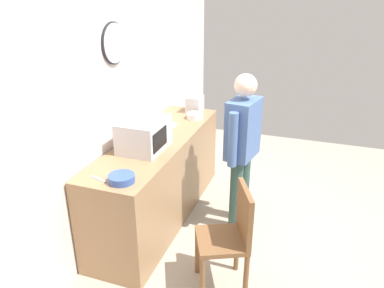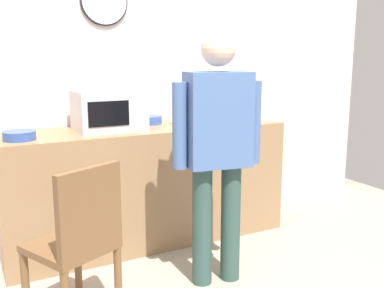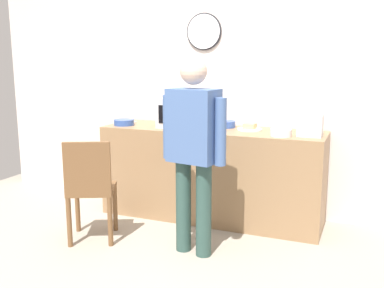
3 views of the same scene
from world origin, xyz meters
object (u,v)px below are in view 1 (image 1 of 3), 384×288
(mixing_bowl, at_px, (148,130))
(fork_utensil, at_px, (98,179))
(toaster, at_px, (195,104))
(sandwich_plate, at_px, (166,124))
(person_standing, at_px, (242,142))
(wooden_chair, at_px, (231,234))
(microwave, at_px, (144,134))
(cereal_bowl, at_px, (122,178))
(spoon_utensil, at_px, (163,116))
(salad_bowl, at_px, (195,116))

(mixing_bowl, relative_size, fork_utensil, 1.22)
(toaster, bearing_deg, sandwich_plate, 166.72)
(sandwich_plate, height_order, person_standing, person_standing)
(person_standing, bearing_deg, mixing_bowl, 92.86)
(sandwich_plate, xyz_separation_m, person_standing, (-0.23, -0.93, 0.00))
(fork_utensil, relative_size, wooden_chair, 0.18)
(microwave, xyz_separation_m, wooden_chair, (-0.50, -1.00, -0.56))
(cereal_bowl, xyz_separation_m, toaster, (1.93, 0.04, 0.07))
(toaster, height_order, spoon_utensil, toaster)
(cereal_bowl, height_order, mixing_bowl, mixing_bowl)
(fork_utensil, bearing_deg, salad_bowl, -8.19)
(spoon_utensil, bearing_deg, wooden_chair, -140.01)
(toaster, distance_m, spoon_utensil, 0.44)
(spoon_utensil, bearing_deg, microwave, -166.27)
(cereal_bowl, bearing_deg, microwave, 10.01)
(microwave, height_order, sandwich_plate, microwave)
(cereal_bowl, xyz_separation_m, spoon_utensil, (1.64, 0.36, -0.03))
(toaster, bearing_deg, salad_bowl, -160.76)
(toaster, height_order, wooden_chair, toaster)
(person_standing, bearing_deg, spoon_utensil, 64.02)
(salad_bowl, bearing_deg, toaster, 19.24)
(microwave, bearing_deg, salad_bowl, -9.07)
(fork_utensil, height_order, person_standing, person_standing)
(mixing_bowl, height_order, wooden_chair, mixing_bowl)
(toaster, bearing_deg, spoon_utensil, 132.49)
(sandwich_plate, height_order, fork_utensil, sandwich_plate)
(person_standing, bearing_deg, wooden_chair, -172.09)
(toaster, height_order, fork_utensil, toaster)
(cereal_bowl, bearing_deg, spoon_utensil, 12.24)
(toaster, bearing_deg, mixing_bowl, 165.78)
(microwave, relative_size, spoon_utensil, 2.94)
(mixing_bowl, xyz_separation_m, wooden_chair, (-0.88, -1.14, -0.45))
(sandwich_plate, relative_size, person_standing, 0.15)
(mixing_bowl, relative_size, wooden_chair, 0.22)
(sandwich_plate, distance_m, salad_bowl, 0.42)
(fork_utensil, bearing_deg, cereal_bowl, -81.66)
(salad_bowl, xyz_separation_m, toaster, (0.25, 0.09, 0.07))
(mixing_bowl, distance_m, spoon_utensil, 0.60)
(salad_bowl, distance_m, fork_utensil, 1.73)
(sandwich_plate, distance_m, person_standing, 0.96)
(microwave, height_order, toaster, microwave)
(sandwich_plate, height_order, salad_bowl, salad_bowl)
(cereal_bowl, height_order, toaster, toaster)
(wooden_chair, bearing_deg, sandwich_plate, 42.38)
(toaster, relative_size, person_standing, 0.13)
(fork_utensil, xyz_separation_m, person_standing, (1.13, -0.95, 0.02))
(person_standing, bearing_deg, salad_bowl, 50.50)
(spoon_utensil, bearing_deg, mixing_bowl, -171.07)
(mixing_bowl, relative_size, spoon_utensil, 1.22)
(salad_bowl, xyz_separation_m, mixing_bowl, (-0.63, 0.31, -0.00))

